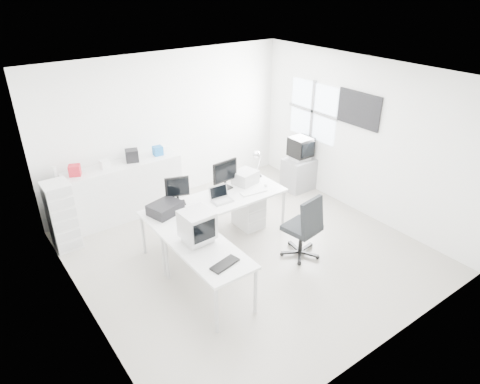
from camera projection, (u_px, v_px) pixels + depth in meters
floor at (247, 252)px, 6.89m from camera, size 5.00×5.00×0.01m
ceiling at (249, 76)px, 5.61m from camera, size 5.00×5.00×0.01m
back_wall at (168, 128)px, 8.04m from camera, size 5.00×0.02×2.80m
left_wall at (76, 226)px, 4.94m from camera, size 0.02×5.00×2.80m
right_wall at (361, 138)px, 7.56m from camera, size 0.02×5.00×2.80m
window at (313, 111)px, 8.31m from camera, size 0.02×1.20×1.10m
wall_picture at (359, 109)px, 7.38m from camera, size 0.04×0.90×0.60m
main_desk at (217, 220)px, 7.04m from camera, size 2.40×0.80×0.75m
side_desk at (209, 273)px, 5.81m from camera, size 0.70×1.40×0.75m
drawer_pedestal at (249, 210)px, 7.48m from camera, size 0.40×0.50×0.60m
inkjet_printer at (165, 208)px, 6.46m from camera, size 0.55×0.48×0.17m
lcd_monitor_small at (177, 190)px, 6.66m from camera, size 0.43×0.33×0.47m
lcd_monitor_large at (225, 175)px, 7.12m from camera, size 0.50×0.23×0.50m
laptop at (222, 196)px, 6.78m from camera, size 0.34×0.35×0.21m
white_keyboard at (254, 192)px, 7.10m from camera, size 0.47×0.19×0.02m
white_mouse at (266, 185)px, 7.28m from camera, size 0.05×0.05×0.05m
laser_printer at (245, 177)px, 7.37m from camera, size 0.45×0.41×0.22m
desk_lamp at (258, 165)px, 7.56m from camera, size 0.19×0.19×0.46m
crt_monitor at (197, 229)px, 5.72m from camera, size 0.37×0.37×0.41m
black_keyboard at (225, 264)px, 5.35m from camera, size 0.42×0.24×0.03m
office_chair at (302, 225)px, 6.58m from camera, size 0.73×0.73×1.10m
tv_cabinet at (299, 174)px, 8.76m from camera, size 0.60×0.49×0.65m
crt_tv at (301, 149)px, 8.51m from camera, size 0.50×0.48×0.45m
sideboard at (125, 190)px, 7.70m from camera, size 2.05×0.51×1.03m
clutter_box_a at (75, 170)px, 7.01m from camera, size 0.23×0.22×0.18m
clutter_box_b at (105, 164)px, 7.28m from camera, size 0.16×0.14×0.15m
clutter_box_c at (132, 156)px, 7.52m from camera, size 0.27×0.26×0.22m
clutter_box_d at (158, 151)px, 7.80m from camera, size 0.17×0.16×0.17m
clutter_bottle at (55, 173)px, 6.87m from camera, size 0.07×0.07×0.22m
filing_cabinet at (62, 216)px, 6.80m from camera, size 0.39×0.47×1.13m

